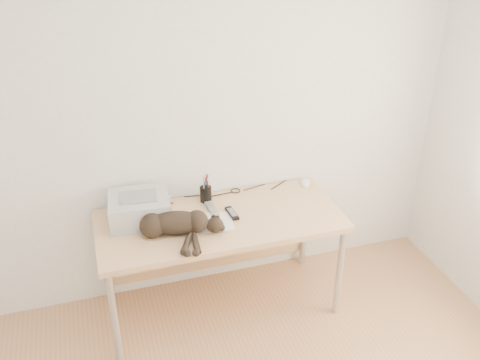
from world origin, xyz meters
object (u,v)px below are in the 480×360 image
object	(u,v)px
mug	(164,200)
mouse	(305,181)
cat	(173,225)
pen_cup	(206,194)
desk	(217,228)
printer	(140,208)

from	to	relation	value
mug	mouse	bearing A→B (deg)	0.20
cat	mouse	world-z (taller)	cat
pen_cup	desk	bearing A→B (deg)	-78.28
desk	printer	world-z (taller)	printer
desk	mug	bearing A→B (deg)	149.72
desk	cat	distance (m)	0.42
mug	pen_cup	bearing A→B (deg)	-5.29
desk	printer	bearing A→B (deg)	174.29
pen_cup	mouse	distance (m)	0.75
cat	pen_cup	size ratio (longest dim) A/B	3.37
desk	mouse	xyz separation A→B (m)	(0.72, 0.19, 0.15)
cat	mug	distance (m)	0.36
printer	mouse	size ratio (longest dim) A/B	3.40
printer	pen_cup	size ratio (longest dim) A/B	2.02
printer	desk	bearing A→B (deg)	-5.71
mug	pen_cup	xyz separation A→B (m)	(0.28, -0.03, 0.01)
printer	mouse	distance (m)	1.22
printer	mug	bearing A→B (deg)	36.36
desk	cat	bearing A→B (deg)	-151.64
pen_cup	printer	bearing A→B (deg)	-166.91
mug	mouse	world-z (taller)	mug
desk	pen_cup	xyz separation A→B (m)	(-0.03, 0.16, 0.19)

